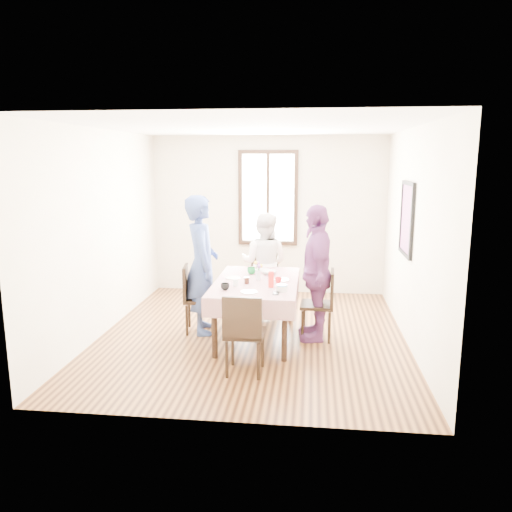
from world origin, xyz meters
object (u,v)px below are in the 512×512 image
object	(u,v)px
person_far	(265,263)
person_right	(316,273)
chair_left	(200,299)
chair_right	(317,305)
dining_table	(256,310)
chair_far	(265,283)
chair_near	(245,333)
person_left	(201,265)

from	to	relation	value
person_far	person_right	size ratio (longest dim) A/B	0.87
chair_left	chair_right	bearing A→B (deg)	77.91
dining_table	person_right	world-z (taller)	person_right
chair_left	person_far	size ratio (longest dim) A/B	0.60
chair_right	person_far	bearing A→B (deg)	39.25
dining_table	chair_far	xyz separation A→B (m)	(-0.00, 1.11, 0.08)
chair_near	person_far	xyz separation A→B (m)	(0.00, 2.20, 0.31)
chair_right	person_right	bearing A→B (deg)	92.25
dining_table	chair_left	size ratio (longest dim) A/B	1.77
chair_left	chair_near	world-z (taller)	same
dining_table	person_far	world-z (taller)	person_far
chair_left	chair_right	xyz separation A→B (m)	(1.57, -0.10, 0.00)
chair_left	chair_far	xyz separation A→B (m)	(0.78, 0.96, 0.00)
chair_far	person_left	size ratio (longest dim) A/B	0.49
dining_table	chair_left	distance (m)	0.80
chair_far	person_right	bearing A→B (deg)	119.97
dining_table	chair_left	xyz separation A→B (m)	(-0.78, 0.15, 0.08)
chair_left	person_far	xyz separation A→B (m)	(0.78, 0.94, 0.31)
chair_left	person_far	world-z (taller)	person_far
dining_table	chair_right	xyz separation A→B (m)	(0.78, 0.05, 0.08)
person_left	chair_far	bearing A→B (deg)	-54.67
chair_left	chair_near	distance (m)	1.48
chair_near	person_left	distance (m)	1.55
dining_table	chair_far	size ratio (longest dim) A/B	1.77
dining_table	chair_right	size ratio (longest dim) A/B	1.77
dining_table	person_right	size ratio (longest dim) A/B	0.92
chair_near	person_right	bearing A→B (deg)	58.16
dining_table	person_right	xyz separation A→B (m)	(0.76, 0.05, 0.50)
chair_left	person_far	distance (m)	1.26
chair_left	person_left	size ratio (longest dim) A/B	0.49
chair_right	person_left	world-z (taller)	person_left
dining_table	person_right	bearing A→B (deg)	3.79
chair_right	person_left	distance (m)	1.62
dining_table	chair_left	bearing A→B (deg)	169.06
person_far	person_right	distance (m)	1.29
chair_near	person_left	world-z (taller)	person_left
person_right	person_left	bearing A→B (deg)	-98.52
chair_right	chair_left	bearing A→B (deg)	88.56
chair_left	person_left	bearing A→B (deg)	81.60
chair_left	chair_near	xyz separation A→B (m)	(0.78, -1.26, 0.00)
chair_far	chair_near	xyz separation A→B (m)	(-0.00, -2.22, 0.00)
person_left	person_right	distance (m)	1.53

